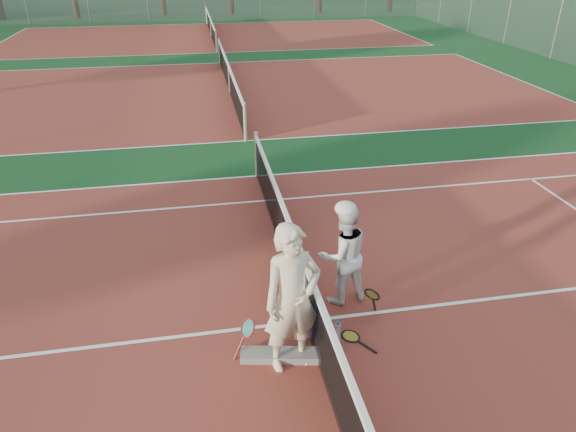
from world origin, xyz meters
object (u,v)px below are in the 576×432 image
Objects in this scene: net_main at (306,294)px; player_a at (292,300)px; racket_spare at (351,336)px; player_b at (343,255)px; sports_bag_navy at (306,316)px; sports_bag_purple at (313,328)px; racket_red at (248,336)px; water_bottle at (337,333)px; racket_black_held at (371,303)px.

player_a reaches higher than net_main.
player_a is 1.42m from racket_spare.
net_main is 6.69× the size of player_b.
sports_bag_purple is (0.04, -0.23, -0.05)m from sports_bag_navy.
player_a is at bearing -60.85° from racket_red.
water_bottle is (1.25, -0.02, -0.11)m from racket_red.
racket_red is at bearing 20.12° from player_b.
water_bottle is at bearing 61.24° from player_b.
racket_spare is (-0.10, -0.90, -0.81)m from player_b.
sports_bag_purple is 0.99× the size of water_bottle.
net_main is at bearing -53.63° from racket_black_held.
sports_bag_purple is (-0.53, 0.14, 0.11)m from racket_spare.
racket_black_held reaches higher than racket_red.
water_bottle is (-0.31, -0.94, -0.67)m from player_b.
sports_bag_purple is (0.04, -0.31, -0.39)m from net_main.
sports_bag_purple is at bearing 149.30° from water_bottle.
player_a is 3.97× the size of racket_red.
racket_spare is at bearing 6.19° from player_a.
player_b reaches higher than racket_black_held.
racket_red is 0.98m from sports_bag_navy.
net_main reaches higher than water_bottle.
player_a is 1.62m from player_b.
player_a reaches higher than sports_bag_purple.
racket_black_held is at bearing 13.01° from sports_bag_purple.
sports_bag_navy is at bearing 101.00° from sports_bag_purple.
player_a is at bearing 40.05° from player_b.
water_bottle is (0.31, -0.19, 0.03)m from sports_bag_purple.
sports_bag_purple is at bearing -79.00° from sports_bag_navy.
sports_bag_purple is (0.94, 0.17, -0.14)m from racket_red.
racket_red is 1.26m from water_bottle.
player_b reaches higher than racket_red.
water_bottle is at bearing -30.70° from sports_bag_purple.
sports_bag_navy is at bearing 24.14° from racket_spare.
player_a is at bearing -129.34° from sports_bag_purple.
racket_black_held is 0.99m from sports_bag_navy.
sports_bag_purple reaches higher than racket_spare.
racket_spare is at bearing -38.39° from net_main.
racket_black_held is 0.75m from water_bottle.
net_main is 0.50m from sports_bag_purple.
net_main is 0.88m from racket_spare.
sports_bag_navy is 0.55m from water_bottle.
player_b reaches higher than sports_bag_purple.
sports_bag_navy is (-0.98, 0.01, -0.11)m from racket_black_held.
player_a reaches higher than racket_spare.
water_bottle reaches higher than sports_bag_purple.
racket_black_held reaches higher than water_bottle.
water_bottle is (0.36, -0.41, -0.02)m from sports_bag_navy.
player_a is 1.18m from water_bottle.
net_main is 36.60× the size of water_bottle.
racket_red is at bearing -169.94° from sports_bag_purple.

